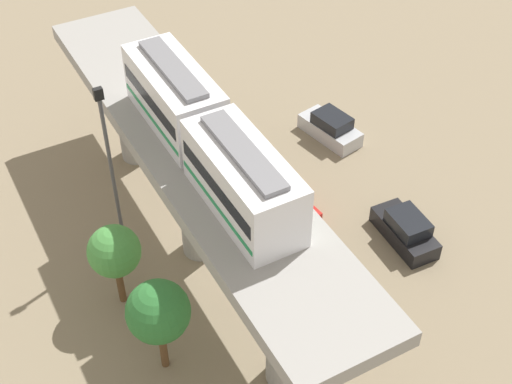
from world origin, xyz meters
TOP-DOWN VIEW (x-y plane):
  - ground_plane at (0.00, 0.00)m, footprint 120.00×120.00m
  - viaduct at (0.00, 0.00)m, footprint 5.20×28.00m
  - train at (0.00, 1.66)m, footprint 2.64×13.55m
  - parked_car_black at (-10.07, 4.73)m, footprint 2.02×4.29m
  - parked_car_silver at (-11.51, -4.91)m, footprint 2.56×4.47m
  - parked_car_red at (-5.54, -0.25)m, footprint 2.26×4.37m
  - tree_near_viaduct at (4.96, 1.30)m, footprint 2.58×2.58m
  - tree_mid_lot at (4.63, 5.88)m, footprint 2.86×2.86m
  - signal_post at (3.40, -2.68)m, footprint 0.44×0.28m

SIDE VIEW (x-z plane):
  - ground_plane at x=0.00m, z-range 0.00..0.00m
  - parked_car_black at x=-10.07m, z-range -0.14..1.62m
  - parked_car_silver at x=-11.51m, z-range -0.14..1.62m
  - parked_car_red at x=-5.54m, z-range -0.14..1.62m
  - tree_near_viaduct at x=4.96m, z-range 1.09..5.95m
  - tree_mid_lot at x=4.63m, z-range 1.19..6.53m
  - signal_post at x=3.40m, z-range 0.52..10.42m
  - viaduct at x=0.00m, z-range 1.88..9.18m
  - train at x=0.00m, z-range 7.21..10.45m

